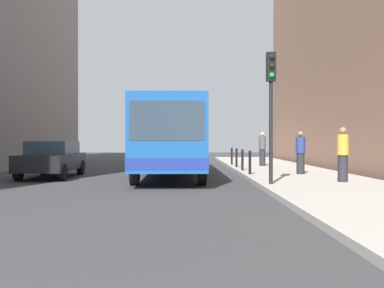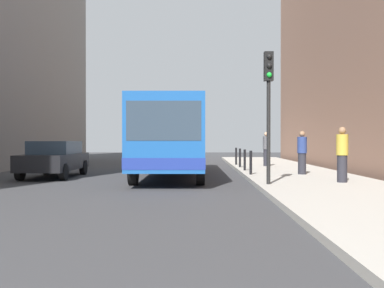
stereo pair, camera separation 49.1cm
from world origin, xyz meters
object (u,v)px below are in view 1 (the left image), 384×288
(car_beside_bus, at_px, (52,158))
(pedestrian_near_signal, at_px, (343,154))
(bollard_near, at_px, (250,162))
(bollard_farthest, at_px, (232,156))
(pedestrian_far_sidewalk, at_px, (262,149))
(bollard_mid, at_px, (242,160))
(pedestrian_mid_sidewalk, at_px, (301,153))
(bus, at_px, (171,135))
(traffic_light, at_px, (271,92))
(bollard_far, at_px, (237,158))

(car_beside_bus, bearing_deg, pedestrian_near_signal, 160.06)
(pedestrian_near_signal, bearing_deg, bollard_near, 92.32)
(bollard_farthest, distance_m, pedestrian_far_sidewalk, 2.08)
(car_beside_bus, height_order, pedestrian_near_signal, pedestrian_near_signal)
(bollard_mid, distance_m, pedestrian_far_sidewalk, 3.78)
(car_beside_bus, distance_m, bollard_mid, 8.26)
(bollard_mid, height_order, pedestrian_near_signal, pedestrian_near_signal)
(car_beside_bus, distance_m, pedestrian_mid_sidewalk, 10.08)
(pedestrian_far_sidewalk, bearing_deg, bus, 155.01)
(bollard_near, bearing_deg, traffic_light, -88.54)
(traffic_light, bearing_deg, pedestrian_far_sidewalk, 81.88)
(bollard_near, height_order, bollard_far, same)
(bus, height_order, traffic_light, traffic_light)
(traffic_light, xyz_separation_m, bollard_farthest, (-0.10, 11.17, -2.38))
(bus, bearing_deg, pedestrian_far_sidewalk, -136.17)
(bus, xyz_separation_m, pedestrian_far_sidewalk, (4.71, 4.67, -0.66))
(traffic_light, bearing_deg, car_beside_bus, 152.06)
(bollard_mid, height_order, bollard_farthest, same)
(bollard_near, distance_m, pedestrian_far_sidewalk, 6.06)
(traffic_light, xyz_separation_m, bollard_near, (-0.10, 3.93, -2.38))
(bollard_farthest, bearing_deg, bollard_far, -90.00)
(car_beside_bus, distance_m, bollard_farthest, 10.55)
(traffic_light, relative_size, bollard_farthest, 4.32)
(traffic_light, xyz_separation_m, bollard_far, (-0.10, 8.75, -2.38))
(bollard_near, distance_m, pedestrian_mid_sidewalk, 2.11)
(traffic_light, height_order, bollard_far, traffic_light)
(bollard_near, distance_m, bollard_mid, 2.41)
(bollard_farthest, bearing_deg, pedestrian_far_sidewalk, -42.70)
(car_beside_bus, height_order, pedestrian_mid_sidewalk, pedestrian_mid_sidewalk)
(bus, distance_m, bollard_farthest, 6.93)
(pedestrian_mid_sidewalk, bearing_deg, bollard_far, 85.16)
(bollard_near, relative_size, bollard_mid, 1.00)
(bus, distance_m, pedestrian_mid_sidewalk, 5.43)
(bollard_near, bearing_deg, pedestrian_near_signal, -51.74)
(bollard_near, bearing_deg, bollard_mid, 90.00)
(traffic_light, height_order, bollard_near, traffic_light)
(bollard_near, relative_size, bollard_far, 1.00)
(car_beside_bus, relative_size, bollard_far, 4.66)
(bus, bearing_deg, bollard_mid, -160.04)
(bollard_near, xyz_separation_m, pedestrian_near_signal, (2.58, -3.27, 0.43))
(bus, distance_m, bollard_near, 3.59)
(car_beside_bus, xyz_separation_m, bollard_mid, (8.00, 2.04, -0.16))
(bollard_far, height_order, bollard_farthest, same)
(car_beside_bus, relative_size, pedestrian_far_sidewalk, 2.44)
(bollard_far, bearing_deg, pedestrian_far_sidewalk, 34.56)
(bollard_mid, bearing_deg, pedestrian_mid_sidewalk, -47.77)
(car_beside_bus, height_order, bollard_near, car_beside_bus)
(car_beside_bus, bearing_deg, traffic_light, 151.09)
(pedestrian_near_signal, bearing_deg, traffic_light, 158.95)
(car_beside_bus, bearing_deg, bus, -171.28)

